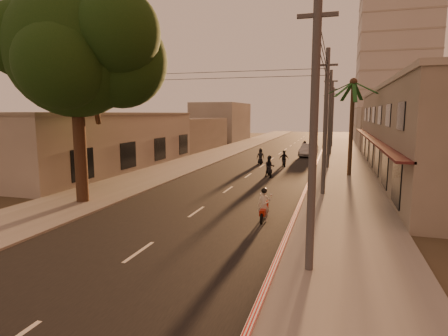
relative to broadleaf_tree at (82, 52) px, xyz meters
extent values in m
plane|color=#383023|center=(6.61, -2.14, -8.48)|extent=(160.00, 160.00, 0.00)
cube|color=black|center=(6.61, 17.86, -8.47)|extent=(10.00, 140.00, 0.02)
cube|color=slate|center=(14.11, 17.86, -8.42)|extent=(5.00, 140.00, 0.12)
cube|color=slate|center=(-0.89, 17.86, -8.42)|extent=(5.00, 140.00, 0.12)
cube|color=#B51313|center=(11.71, 12.86, -8.38)|extent=(0.20, 60.00, 0.20)
cube|color=gray|center=(20.61, 15.86, -4.98)|extent=(8.00, 34.00, 7.00)
cube|color=#A39E93|center=(20.61, 15.86, -1.33)|extent=(8.20, 34.20, 0.30)
cube|color=#451B1C|center=(16.31, 15.86, -5.38)|extent=(0.80, 34.00, 0.12)
cube|color=#A39E93|center=(-7.39, 11.86, -5.98)|extent=(8.00, 24.00, 5.00)
cube|color=gray|center=(-7.39, 11.86, -3.38)|extent=(8.20, 24.20, 0.20)
cube|color=#B7B5B2|center=(22.61, 53.86, 5.52)|extent=(12.00, 12.00, 28.00)
cylinder|color=black|center=(-0.39, -0.14, -5.48)|extent=(0.70, 0.70, 6.00)
cylinder|color=black|center=(0.41, 0.26, -2.48)|extent=(1.22, 2.17, 3.04)
cylinder|color=black|center=(-0.99, -0.44, -2.28)|extent=(1.31, 1.49, 2.73)
sphere|color=black|center=(-0.39, -0.14, 0.02)|extent=(7.20, 7.20, 7.20)
sphere|color=black|center=(1.81, 0.86, -0.48)|extent=(5.20, 5.20, 5.20)
sphere|color=black|center=(-2.19, 0.66, -0.28)|extent=(4.80, 4.80, 4.80)
sphere|color=black|center=(0.21, -1.94, -0.88)|extent=(4.60, 4.60, 4.60)
sphere|color=black|center=(2.61, -0.64, 0.72)|extent=(4.40, 4.40, 4.40)
sphere|color=black|center=(-2.79, -1.34, 0.52)|extent=(4.00, 4.00, 4.00)
sphere|color=black|center=(0.81, 2.26, 1.12)|extent=(4.40, 4.40, 4.40)
cylinder|color=black|center=(14.61, 13.86, -4.68)|extent=(0.32, 0.32, 7.60)
sphere|color=black|center=(14.61, 13.86, -0.88)|extent=(0.60, 0.60, 0.60)
cylinder|color=#38383A|center=(12.81, -6.14, -3.98)|extent=(0.26, 0.26, 9.00)
cube|color=#38383A|center=(12.81, -6.14, -0.48)|extent=(1.20, 0.12, 0.12)
cylinder|color=#38383A|center=(12.81, 5.86, -3.98)|extent=(0.26, 0.26, 9.00)
cube|color=#38383A|center=(12.81, 5.86, -0.48)|extent=(1.20, 0.12, 0.12)
cylinder|color=#38383A|center=(12.81, 17.86, -3.98)|extent=(0.26, 0.26, 9.00)
cube|color=#38383A|center=(12.81, 17.86, -0.48)|extent=(1.20, 0.12, 0.12)
cylinder|color=#38383A|center=(12.81, 29.86, -3.98)|extent=(0.26, 0.26, 9.00)
cube|color=#38383A|center=(12.81, 29.86, -0.48)|extent=(1.20, 0.12, 0.12)
cylinder|color=#38383A|center=(12.81, 41.86, -3.98)|extent=(0.26, 0.26, 9.00)
cube|color=#38383A|center=(12.81, 41.86, -0.48)|extent=(1.20, 0.12, 0.12)
cube|color=#A39E93|center=(20.61, 42.86, -5.48)|extent=(8.00, 14.00, 6.00)
cube|color=#A39E93|center=(-7.39, 31.86, -6.28)|extent=(8.00, 14.00, 4.40)
cube|color=#A39E93|center=(-7.39, 49.86, -4.98)|extent=(8.00, 14.00, 7.00)
cylinder|color=black|center=(10.31, -0.17, -8.22)|extent=(0.10, 0.52, 0.52)
cylinder|color=black|center=(10.32, -1.33, -8.22)|extent=(0.10, 0.52, 0.52)
cube|color=#A31D0C|center=(10.32, -0.82, -7.97)|extent=(0.27, 1.02, 0.28)
cube|color=#A31D0C|center=(10.31, -0.36, -7.83)|extent=(0.28, 0.09, 0.56)
cylinder|color=silver|center=(10.31, -0.25, -7.50)|extent=(0.51, 0.04, 0.04)
imported|color=beige|center=(10.32, -0.82, -7.70)|extent=(0.57, 0.38, 1.55)
sphere|color=black|center=(10.32, -0.82, -6.97)|extent=(0.28, 0.28, 0.28)
sphere|color=silver|center=(10.05, -0.27, -7.27)|extent=(0.11, 0.11, 0.11)
sphere|color=silver|center=(10.57, -0.26, -7.27)|extent=(0.11, 0.11, 0.11)
cylinder|color=black|center=(8.20, 12.46, -8.20)|extent=(0.26, 0.56, 0.56)
cylinder|color=black|center=(8.56, 11.27, -8.20)|extent=(0.26, 0.56, 0.56)
cube|color=black|center=(8.40, 11.79, -7.93)|extent=(0.59, 1.13, 0.30)
cube|color=black|center=(8.26, 12.27, -7.78)|extent=(0.31, 0.18, 0.60)
cylinder|color=silver|center=(8.22, 12.38, -7.43)|extent=(0.53, 0.20, 0.04)
imported|color=black|center=(8.40, 11.79, -7.64)|extent=(1.17, 1.09, 1.67)
sphere|color=black|center=(8.40, 11.79, -6.85)|extent=(0.30, 0.30, 0.30)
cylinder|color=black|center=(8.56, 18.69, -8.22)|extent=(0.21, 0.51, 0.50)
cylinder|color=black|center=(8.83, 17.60, -8.22)|extent=(0.21, 0.51, 0.50)
cube|color=black|center=(8.71, 18.08, -7.98)|extent=(0.48, 1.02, 0.27)
cube|color=black|center=(8.61, 18.51, -7.85)|extent=(0.28, 0.15, 0.54)
cylinder|color=silver|center=(8.58, 18.62, -7.53)|extent=(0.49, 0.16, 0.04)
imported|color=black|center=(8.71, 18.08, -7.72)|extent=(1.06, 0.78, 1.51)
sphere|color=black|center=(8.71, 18.08, -7.01)|extent=(0.27, 0.27, 0.27)
cylinder|color=black|center=(6.04, 19.82, -8.22)|extent=(0.21, 0.52, 0.52)
cylinder|color=black|center=(6.31, 18.70, -8.22)|extent=(0.21, 0.52, 0.52)
cube|color=black|center=(6.19, 19.20, -7.97)|extent=(0.49, 1.05, 0.28)
cube|color=black|center=(6.08, 19.64, -7.83)|extent=(0.29, 0.15, 0.55)
cylinder|color=silver|center=(6.05, 19.75, -7.51)|extent=(0.50, 0.16, 0.04)
imported|color=black|center=(6.19, 19.20, -7.70)|extent=(0.98, 0.84, 1.55)
sphere|color=black|center=(6.19, 19.20, -6.98)|extent=(0.28, 0.28, 0.28)
cylinder|color=black|center=(10.07, 29.45, -8.20)|extent=(0.31, 0.55, 0.55)
cylinder|color=black|center=(9.58, 28.31, -8.20)|extent=(0.31, 0.55, 0.55)
cube|color=black|center=(9.80, 28.81, -7.93)|extent=(0.68, 1.11, 0.30)
cube|color=black|center=(9.99, 29.26, -7.78)|extent=(0.31, 0.21, 0.59)
cylinder|color=silver|center=(10.04, 29.37, -7.44)|extent=(0.52, 0.25, 0.04)
imported|color=black|center=(9.80, 28.81, -7.64)|extent=(1.52, 1.39, 1.66)
sphere|color=black|center=(9.80, 28.81, -6.86)|extent=(0.30, 0.30, 0.30)
imported|color=#9DA0A5|center=(10.36, 27.64, -7.72)|extent=(2.59, 4.93, 1.51)
camera|label=1|loc=(13.49, -18.00, -3.33)|focal=30.00mm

